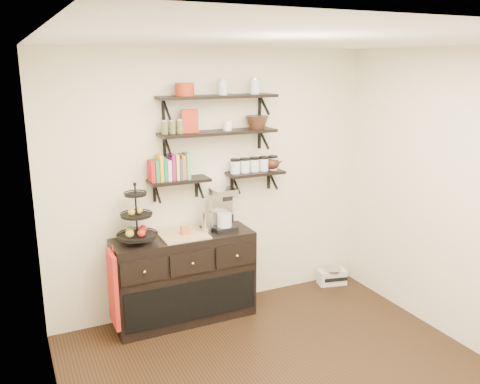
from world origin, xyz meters
The scene contains 22 objects.
ceiling centered at (0.00, 0.00, 2.70)m, with size 3.50×3.50×0.02m, color white.
back_wall centered at (0.00, 1.75, 1.35)m, with size 3.50×0.02×2.70m, color #F2EBCD.
left_wall centered at (-1.75, 0.00, 1.35)m, with size 0.02×3.50×2.70m, color #F2EBCD.
right_wall centered at (1.75, 0.00, 1.35)m, with size 0.02×3.50×2.70m, color #F2EBCD.
shelf_top centered at (0.00, 1.62, 2.23)m, with size 1.20×0.27×0.23m.
shelf_mid centered at (0.00, 1.62, 1.88)m, with size 1.20×0.27×0.23m.
shelf_low_left centered at (-0.42, 1.63, 1.43)m, with size 0.60×0.25×0.23m.
shelf_low_right centered at (0.42, 1.63, 1.43)m, with size 0.60×0.25×0.23m.
cookbooks centered at (-0.51, 1.63, 1.56)m, with size 0.36×0.15×0.26m.
glass_canisters centered at (0.41, 1.63, 1.51)m, with size 0.54×0.10×0.13m.
sideboard centered at (-0.43, 1.51, 0.45)m, with size 1.40×0.50×0.92m.
fruit_stand centered at (-0.88, 1.52, 1.09)m, with size 0.38×0.38×0.56m.
candle centered at (-0.41, 1.51, 0.96)m, with size 0.08×0.08×0.08m, color #A96027.
coffee_maker centered at (0.00, 1.54, 1.11)m, with size 0.24×0.23×0.43m.
thermal_carafe centered at (-0.18, 1.49, 1.01)m, with size 0.11×0.11×0.22m, color silver.
apron centered at (-1.16, 1.41, 0.52)m, with size 0.04×0.31×0.72m, color maroon.
radio centered at (1.43, 1.58, 0.10)m, with size 0.35×0.26×0.19m.
recipe_box centered at (-0.30, 1.61, 2.01)m, with size 0.16×0.06×0.22m, color #B02C14.
walnut_bowl centered at (0.43, 1.61, 1.96)m, with size 0.24×0.24×0.13m, color black, non-canonical shape.
ramekins centered at (0.10, 1.61, 1.95)m, with size 0.09×0.09×0.10m, color white.
teapot centered at (0.62, 1.63, 1.53)m, with size 0.21×0.16×0.16m, color #371A10, non-canonical shape.
red_pot centered at (-0.34, 1.61, 2.31)m, with size 0.18×0.18×0.12m, color #B02C14.
Camera 1 is at (-1.95, -3.01, 2.55)m, focal length 38.00 mm.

